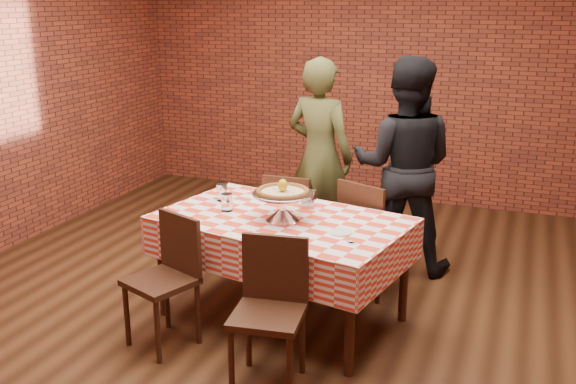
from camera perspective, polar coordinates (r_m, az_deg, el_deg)
The scene contains 19 objects.
ground at distance 4.93m, azimuth -0.89°, elevation -10.03°, with size 6.00×6.00×0.00m, color black.
back_wall at distance 7.31m, azimuth 7.87°, elevation 10.52°, with size 5.50×5.50×0.00m, color maroon.
table at distance 4.63m, azimuth -0.53°, elevation -6.74°, with size 1.66×1.00×0.75m, color #3A1F11.
tablecloth at distance 4.54m, azimuth -0.54°, elevation -3.95°, with size 1.70×1.03×0.28m, color #E4402A, non-canonical shape.
pizza_stand at distance 4.42m, azimuth -0.46°, elevation -1.27°, with size 0.42×0.42×0.19m, color silver, non-canonical shape.
pizza at distance 4.39m, azimuth -0.46°, elevation -0.03°, with size 0.36×0.36×0.03m, color beige.
lemon at distance 4.38m, azimuth -0.46°, elevation 0.59°, with size 0.07×0.07×0.09m, color gold.
water_glass_left at distance 4.63m, azimuth -5.37°, elevation -0.91°, with size 0.08×0.08×0.13m, color white.
water_glass_right at distance 4.87m, azimuth -5.79°, elevation -0.03°, with size 0.08×0.08×0.13m, color white.
side_plate at distance 4.21m, azimuth 4.63°, elevation -3.53°, with size 0.15×0.15×0.01m, color white.
sweetener_packet_a at distance 4.04m, azimuth 5.49°, elevation -4.47°, with size 0.05×0.04×0.01m, color white.
sweetener_packet_b at distance 4.06m, azimuth 5.49°, elevation -4.40°, with size 0.05×0.04×0.01m, color white.
condiment_caddy at distance 4.68m, azimuth 1.84°, elevation -0.62°, with size 0.09×0.08×0.13m, color silver.
chair_near_left at distance 4.34m, azimuth -11.08°, elevation -7.91°, with size 0.39×0.39×0.87m, color #3A1F11, non-canonical shape.
chair_near_right at distance 3.83m, azimuth -1.79°, elevation -10.91°, with size 0.40×0.40×0.88m, color #3A1F11, non-canonical shape.
chair_far_left at distance 5.37m, azimuth 0.44°, elevation -2.68°, with size 0.39×0.39×0.87m, color #3A1F11, non-canonical shape.
chair_far_right at distance 5.09m, azimuth 7.54°, elevation -3.77°, with size 0.42×0.42×0.90m, color #3A1F11, non-canonical shape.
diner_olive at distance 5.75m, azimuth 2.80°, elevation 3.13°, with size 0.63×0.42×1.74m, color #474B25.
diner_black at distance 5.42m, azimuth 10.09°, elevation 2.27°, with size 0.86×0.67×1.78m, color black.
Camera 1 is at (1.62, -4.09, 2.21)m, focal length 40.64 mm.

